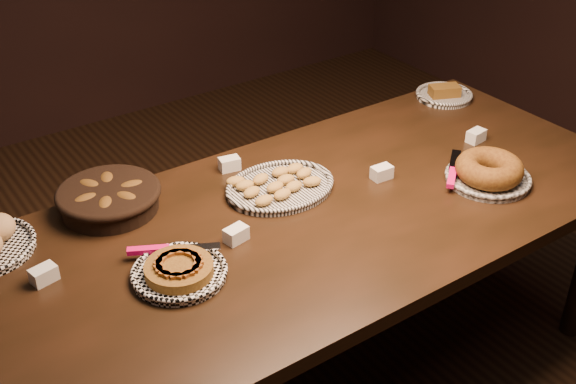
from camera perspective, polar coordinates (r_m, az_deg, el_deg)
buffet_table at (r=2.29m, az=0.77°, el=-3.57°), size 2.40×1.00×0.75m
apple_tart_plate at (r=2.02m, az=-8.62°, el=-6.16°), size 0.29×0.30×0.05m
madeleine_platter at (r=2.38m, az=-0.72°, el=0.50°), size 0.37×0.30×0.04m
bundt_cake_plate at (r=2.51m, az=15.56°, el=1.54°), size 0.32×0.34×0.09m
croissant_basket at (r=2.33m, az=-13.97°, el=-0.36°), size 0.34×0.34×0.08m
loaf_plate at (r=3.10m, az=12.24°, el=7.57°), size 0.24×0.24×0.06m
tent_cards at (r=2.34m, az=-0.05°, el=0.10°), size 1.67×0.43×0.04m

